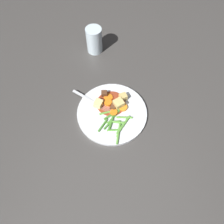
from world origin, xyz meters
name	(u,v)px	position (x,y,z in m)	size (l,w,h in m)	color
ground_plane	(112,114)	(0.00, 0.00, 0.00)	(3.00, 3.00, 0.00)	#423F3D
dinner_plate	(112,113)	(0.00, 0.00, 0.01)	(0.26, 0.26, 0.01)	white
stew_sauce	(111,103)	(0.04, 0.00, 0.01)	(0.11, 0.11, 0.00)	#93381E
carrot_slice_0	(114,113)	(-0.01, -0.01, 0.02)	(0.03, 0.03, 0.01)	orange
carrot_slice_1	(123,107)	(0.01, -0.04, 0.02)	(0.03, 0.03, 0.01)	orange
carrot_slice_2	(108,98)	(0.06, 0.01, 0.02)	(0.03, 0.03, 0.01)	orange
carrot_slice_3	(108,103)	(0.04, 0.01, 0.02)	(0.03, 0.03, 0.01)	orange
potato_chunk_0	(123,97)	(0.05, -0.05, 0.03)	(0.02, 0.03, 0.02)	#DBBC6B
potato_chunk_1	(98,104)	(0.03, 0.05, 0.02)	(0.03, 0.03, 0.02)	#EAD68C
potato_chunk_2	(119,104)	(0.02, -0.03, 0.03)	(0.03, 0.03, 0.03)	#E5CC7A
meat_chunk_0	(104,94)	(0.08, 0.02, 0.02)	(0.02, 0.02, 0.02)	#56331E
meat_chunk_1	(113,107)	(0.02, -0.01, 0.02)	(0.02, 0.02, 0.02)	#56331E
green_bean_0	(103,125)	(-0.05, 0.04, 0.02)	(0.01, 0.01, 0.06)	#4C8E33
green_bean_1	(109,124)	(-0.05, 0.02, 0.02)	(0.01, 0.01, 0.05)	#4C8E33
green_bean_2	(119,130)	(-0.08, -0.02, 0.02)	(0.01, 0.01, 0.05)	#599E38
green_bean_3	(114,117)	(-0.02, -0.01, 0.02)	(0.01, 0.01, 0.06)	#4C8E33
green_bean_4	(124,117)	(-0.03, -0.04, 0.02)	(0.01, 0.01, 0.06)	#66AD42
green_bean_5	(112,122)	(-0.04, 0.00, 0.02)	(0.01, 0.01, 0.05)	#599E38
green_bean_6	(118,122)	(-0.05, -0.02, 0.02)	(0.01, 0.01, 0.05)	#66AD42
green_bean_7	(123,125)	(-0.06, -0.03, 0.02)	(0.01, 0.01, 0.08)	#66AD42
green_bean_8	(110,112)	(0.00, 0.01, 0.02)	(0.01, 0.01, 0.08)	#66AD42
green_bean_9	(113,114)	(-0.01, 0.00, 0.02)	(0.01, 0.01, 0.07)	#4C8E33
green_bean_10	(119,133)	(-0.09, -0.01, 0.02)	(0.01, 0.01, 0.08)	#66AD42
green_bean_11	(114,130)	(-0.07, 0.00, 0.02)	(0.01, 0.01, 0.05)	#599E38
green_bean_12	(111,123)	(-0.05, 0.01, 0.02)	(0.01, 0.01, 0.06)	#4C8E33
fork	(93,102)	(0.05, 0.07, 0.01)	(0.12, 0.15, 0.00)	silver
water_glass	(94,40)	(0.33, 0.04, 0.06)	(0.07, 0.07, 0.11)	silver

